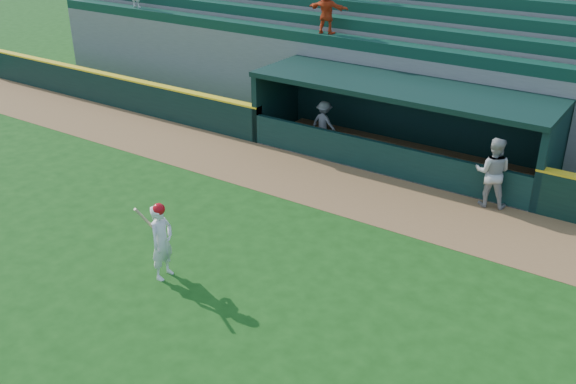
# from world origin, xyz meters

# --- Properties ---
(ground) EXTENTS (120.00, 120.00, 0.00)m
(ground) POSITION_xyz_m (0.00, 0.00, 0.00)
(ground) COLOR #154310
(ground) RESTS_ON ground
(warning_track) EXTENTS (40.00, 3.00, 0.01)m
(warning_track) POSITION_xyz_m (0.00, 4.90, 0.01)
(warning_track) COLOR brown
(warning_track) RESTS_ON ground
(field_wall_left) EXTENTS (15.50, 0.30, 1.20)m
(field_wall_left) POSITION_xyz_m (-12.25, 6.55, 0.60)
(field_wall_left) COLOR black
(field_wall_left) RESTS_ON ground
(wall_stripe_left) EXTENTS (15.50, 0.32, 0.06)m
(wall_stripe_left) POSITION_xyz_m (-12.25, 6.55, 1.23)
(wall_stripe_left) COLOR yellow
(wall_stripe_left) RESTS_ON field_wall_left
(dugout_player_front) EXTENTS (1.09, 0.93, 1.95)m
(dugout_player_front) POSITION_xyz_m (3.47, 6.23, 0.98)
(dugout_player_front) COLOR #ABABA5
(dugout_player_front) RESTS_ON ground
(dugout_player_inside) EXTENTS (1.01, 0.67, 1.45)m
(dugout_player_inside) POSITION_xyz_m (-2.68, 7.71, 0.73)
(dugout_player_inside) COLOR #999994
(dugout_player_inside) RESTS_ON ground
(dugout) EXTENTS (9.40, 2.80, 2.46)m
(dugout) POSITION_xyz_m (0.00, 8.00, 1.36)
(dugout) COLOR slate
(dugout) RESTS_ON ground
(stands) EXTENTS (34.50, 6.25, 7.60)m
(stands) POSITION_xyz_m (-0.00, 12.57, 2.40)
(stands) COLOR slate
(stands) RESTS_ON ground
(batter_at_plate) EXTENTS (0.52, 0.82, 1.83)m
(batter_at_plate) POSITION_xyz_m (-1.37, -1.30, 0.91)
(batter_at_plate) COLOR white
(batter_at_plate) RESTS_ON ground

